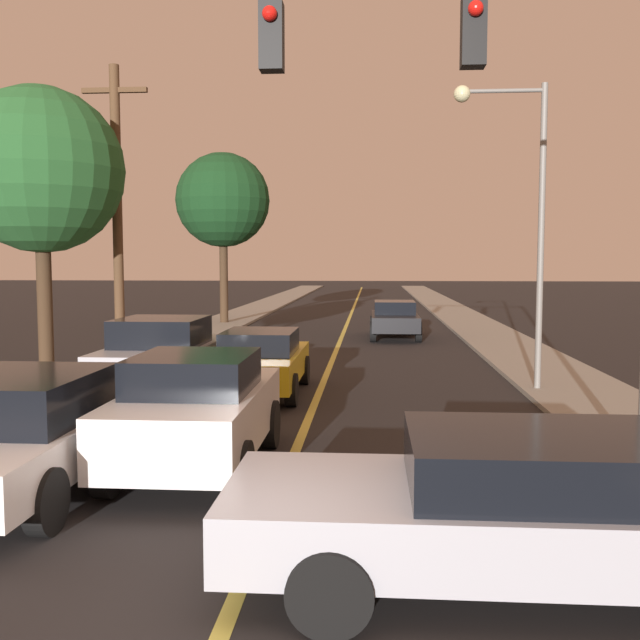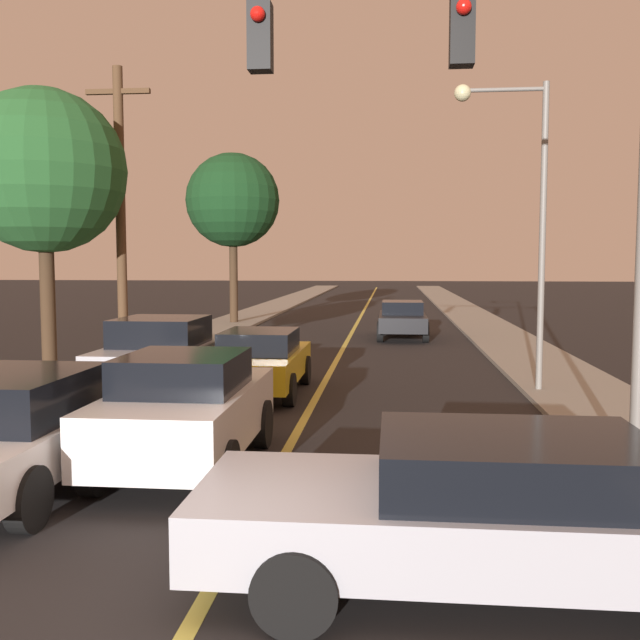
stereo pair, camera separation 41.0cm
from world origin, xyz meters
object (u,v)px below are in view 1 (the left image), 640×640
object	(u,v)px
car_near_lane_front	(197,410)
car_outer_lane_second	(164,357)
tree_left_far	(41,171)
tree_left_near	(223,201)
car_near_lane_second	(261,361)
car_crossing_right	(522,507)
streetlamp_right	(519,192)
car_far_oncoming	(395,318)
traffic_signal_mast	(508,109)
car_outer_lane_front	(28,428)
utility_pole_left	(117,215)

from	to	relation	value
car_near_lane_front	car_outer_lane_second	distance (m)	5.37
car_outer_lane_second	tree_left_far	xyz separation A→B (m)	(-3.00, 0.98, 4.01)
car_near_lane_front	tree_left_near	distance (m)	23.41
car_near_lane_second	tree_left_far	size ratio (longest dim) A/B	0.63
car_near_lane_second	car_outer_lane_second	world-z (taller)	car_outer_lane_second
car_near_lane_front	tree_left_far	world-z (taller)	tree_left_far
car_crossing_right	streetlamp_right	size ratio (longest dim) A/B	0.78
car_far_oncoming	tree_left_far	xyz separation A→B (m)	(-8.22, -11.40, 4.15)
car_outer_lane_second	tree_left_far	distance (m)	5.11
car_crossing_right	traffic_signal_mast	size ratio (longest dim) A/B	0.77
car_near_lane_front	car_outer_lane_front	size ratio (longest dim) A/B	0.81
tree_left_near	car_outer_lane_front	bearing A→B (deg)	-84.18
car_near_lane_second	car_far_oncoming	distance (m)	12.13
utility_pole_left	car_near_lane_front	bearing A→B (deg)	-63.18
car_near_lane_front	car_outer_lane_second	size ratio (longest dim) A/B	0.94
car_outer_lane_second	tree_left_near	world-z (taller)	tree_left_near
car_far_oncoming	tree_left_far	distance (m)	14.65
traffic_signal_mast	tree_left_near	distance (m)	23.87
car_far_oncoming	tree_left_near	distance (m)	10.39
tree_left_near	streetlamp_right	bearing A→B (deg)	-58.58
car_near_lane_front	traffic_signal_mast	distance (m)	5.84
car_outer_lane_second	utility_pole_left	xyz separation A→B (m)	(-1.85, 2.54, 3.13)
traffic_signal_mast	streetlamp_right	world-z (taller)	traffic_signal_mast
car_outer_lane_front	tree_left_near	size ratio (longest dim) A/B	0.65
car_near_lane_front	tree_left_far	distance (m)	8.76
car_far_oncoming	utility_pole_left	size ratio (longest dim) A/B	0.57
car_outer_lane_front	car_outer_lane_second	xyz separation A→B (m)	(-0.00, 5.94, 0.11)
streetlamp_right	car_crossing_right	bearing A→B (deg)	-100.75
car_outer_lane_second	streetlamp_right	world-z (taller)	streetlamp_right
car_outer_lane_second	car_near_lane_second	bearing A→B (deg)	19.34
car_near_lane_front	tree_left_near	bearing A→B (deg)	100.94
car_far_oncoming	car_near_lane_second	bearing A→B (deg)	74.45
tree_left_near	tree_left_far	xyz separation A→B (m)	(-0.61, -16.53, -0.73)
car_far_oncoming	traffic_signal_mast	bearing A→B (deg)	93.12
car_outer_lane_front	car_outer_lane_second	distance (m)	5.94
car_near_lane_front	traffic_signal_mast	world-z (taller)	traffic_signal_mast
utility_pole_left	car_crossing_right	bearing A→B (deg)	-55.19
car_near_lane_front	tree_left_far	bearing A→B (deg)	129.73
tree_left_far	tree_left_near	bearing A→B (deg)	87.87
car_outer_lane_front	car_crossing_right	world-z (taller)	car_outer_lane_front
car_far_oncoming	streetlamp_right	world-z (taller)	streetlamp_right
traffic_signal_mast	streetlamp_right	xyz separation A→B (m)	(1.37, 6.07, -0.52)
car_far_oncoming	utility_pole_left	xyz separation A→B (m)	(-7.06, -9.84, 3.27)
utility_pole_left	tree_left_far	world-z (taller)	utility_pole_left
utility_pole_left	tree_left_near	bearing A→B (deg)	92.07
car_outer_lane_second	car_far_oncoming	bearing A→B (deg)	67.16
car_near_lane_second	tree_left_near	distance (m)	18.05
car_near_lane_front	utility_pole_left	bearing A→B (deg)	116.82
car_crossing_right	tree_left_far	size ratio (longest dim) A/B	0.77
car_outer_lane_second	tree_left_near	size ratio (longest dim) A/B	0.55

